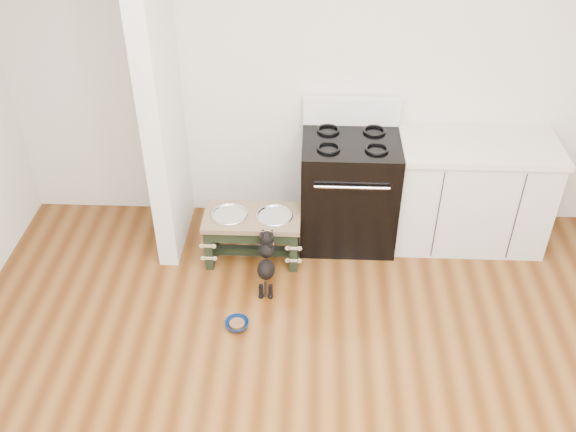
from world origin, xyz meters
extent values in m
plane|color=silver|center=(0.00, 2.50, 1.35)|extent=(5.00, 0.00, 5.00)
cube|color=silver|center=(-1.18, 2.10, 1.35)|extent=(0.15, 0.80, 2.70)
cube|color=black|center=(0.25, 2.15, 0.46)|extent=(0.76, 0.65, 0.92)
cube|color=black|center=(0.25, 1.84, 0.40)|extent=(0.58, 0.02, 0.50)
cylinder|color=silver|center=(0.25, 1.80, 0.72)|extent=(0.56, 0.02, 0.02)
cube|color=white|center=(0.25, 2.43, 1.03)|extent=(0.76, 0.08, 0.22)
torus|color=black|center=(0.07, 2.01, 0.93)|extent=(0.18, 0.18, 0.02)
torus|color=black|center=(0.43, 2.01, 0.93)|extent=(0.18, 0.18, 0.02)
torus|color=black|center=(0.07, 2.29, 0.93)|extent=(0.18, 0.18, 0.02)
torus|color=black|center=(0.43, 2.29, 0.93)|extent=(0.18, 0.18, 0.02)
cube|color=silver|center=(1.23, 2.18, 0.43)|extent=(1.20, 0.60, 0.86)
cube|color=beige|center=(1.23, 2.18, 0.89)|extent=(1.24, 0.64, 0.05)
cube|color=black|center=(1.23, 1.92, 0.05)|extent=(1.20, 0.06, 0.10)
cube|color=black|center=(-0.84, 1.84, 0.19)|extent=(0.06, 0.36, 0.37)
cube|color=black|center=(-0.18, 1.84, 0.19)|extent=(0.06, 0.36, 0.37)
cube|color=black|center=(-0.51, 1.67, 0.33)|extent=(0.60, 0.03, 0.09)
cube|color=black|center=(-0.51, 1.84, 0.06)|extent=(0.60, 0.06, 0.06)
cube|color=brown|center=(-0.51, 1.84, 0.39)|extent=(0.76, 0.40, 0.04)
cylinder|color=silver|center=(-0.68, 1.84, 0.40)|extent=(0.26, 0.26, 0.05)
cylinder|color=silver|center=(-0.33, 1.84, 0.40)|extent=(0.26, 0.26, 0.05)
torus|color=silver|center=(-0.68, 1.84, 0.42)|extent=(0.29, 0.29, 0.02)
torus|color=silver|center=(-0.33, 1.84, 0.42)|extent=(0.29, 0.29, 0.02)
cylinder|color=black|center=(-0.41, 1.37, 0.06)|extent=(0.03, 0.03, 0.11)
cylinder|color=black|center=(-0.34, 1.37, 0.06)|extent=(0.03, 0.03, 0.11)
sphere|color=black|center=(-0.41, 1.36, 0.01)|extent=(0.04, 0.04, 0.04)
sphere|color=black|center=(-0.34, 1.36, 0.01)|extent=(0.04, 0.04, 0.04)
ellipsoid|color=black|center=(-0.37, 1.44, 0.21)|extent=(0.13, 0.31, 0.27)
sphere|color=black|center=(-0.37, 1.54, 0.32)|extent=(0.12, 0.12, 0.12)
sphere|color=black|center=(-0.37, 1.58, 0.40)|extent=(0.11, 0.11, 0.11)
sphere|color=black|center=(-0.41, 1.65, 0.40)|extent=(0.04, 0.04, 0.04)
sphere|color=black|center=(-0.34, 1.65, 0.40)|extent=(0.04, 0.04, 0.04)
cylinder|color=black|center=(-0.37, 1.32, 0.12)|extent=(0.02, 0.09, 0.10)
torus|color=#EA4566|center=(-0.37, 1.56, 0.36)|extent=(0.10, 0.07, 0.09)
imported|color=navy|center=(-0.56, 1.05, 0.03)|extent=(0.22, 0.22, 0.05)
cylinder|color=brown|center=(-0.56, 1.05, 0.03)|extent=(0.11, 0.11, 0.02)
camera|label=1|loc=(-0.05, -2.16, 3.36)|focal=40.00mm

